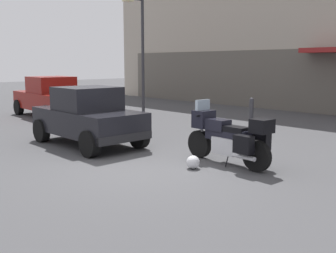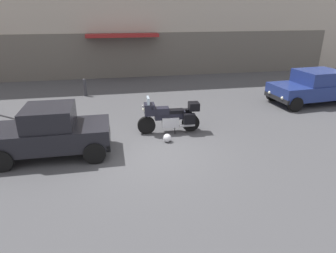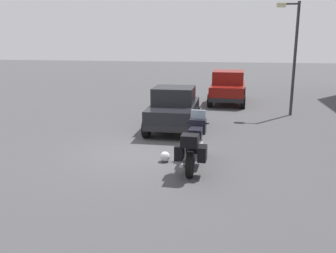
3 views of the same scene
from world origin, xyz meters
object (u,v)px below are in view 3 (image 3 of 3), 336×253
object	(u,v)px
car_hatchback_near	(228,87)
car_compact_side	(174,109)
helmet	(165,157)
motorcycle	(194,144)
streetlamp_curbside	(292,48)

from	to	relation	value
car_hatchback_near	car_compact_side	xyz separation A→B (m)	(5.97, -1.92, -0.04)
helmet	car_hatchback_near	bearing A→B (deg)	170.33
helmet	car_compact_side	bearing A→B (deg)	-175.35
helmet	car_compact_side	xyz separation A→B (m)	(-3.59, -0.29, 0.63)
motorcycle	streetlamp_curbside	distance (m)	8.23
streetlamp_curbside	motorcycle	bearing A→B (deg)	-25.30
car_compact_side	car_hatchback_near	bearing A→B (deg)	-17.67
helmet	streetlamp_curbside	distance (m)	8.52
motorcycle	helmet	bearing A→B (deg)	74.45
motorcycle	streetlamp_curbside	size ratio (longest dim) A/B	0.48
streetlamp_curbside	car_compact_side	bearing A→B (deg)	-53.62
motorcycle	car_hatchback_near	size ratio (longest dim) A/B	0.58
helmet	car_hatchback_near	xyz separation A→B (m)	(-9.56, 1.63, 0.67)
helmet	streetlamp_curbside	size ratio (longest dim) A/B	0.06
motorcycle	streetlamp_curbside	bearing A→B (deg)	-23.11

